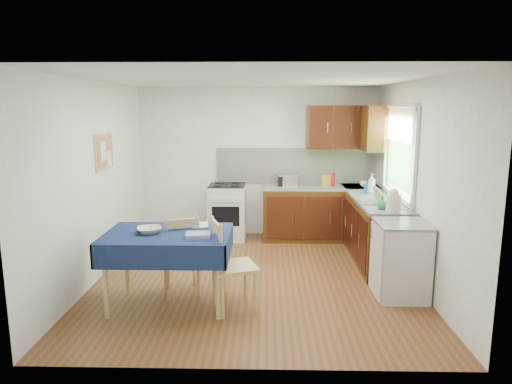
{
  "coord_description": "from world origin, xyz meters",
  "views": [
    {
      "loc": [
        0.15,
        -5.59,
        2.17
      ],
      "look_at": [
        0.02,
        0.18,
        1.09
      ],
      "focal_mm": 32.0,
      "sensor_mm": 36.0,
      "label": 1
    }
  ],
  "objects_px": {
    "sandwich_press": "(288,179)",
    "chair_far": "(181,253)",
    "chair_near": "(230,263)",
    "dining_table": "(168,242)",
    "toaster": "(290,181)",
    "dish_rack": "(378,201)",
    "kettle": "(394,202)"
  },
  "relations": [
    {
      "from": "chair_far",
      "to": "dish_rack",
      "type": "distance_m",
      "value": 2.72
    },
    {
      "from": "chair_near",
      "to": "toaster",
      "type": "relative_size",
      "value": 4.03
    },
    {
      "from": "chair_far",
      "to": "sandwich_press",
      "type": "relative_size",
      "value": 2.89
    },
    {
      "from": "dining_table",
      "to": "chair_near",
      "type": "relative_size",
      "value": 1.34
    },
    {
      "from": "dining_table",
      "to": "chair_far",
      "type": "height_order",
      "value": "chair_far"
    },
    {
      "from": "chair_far",
      "to": "sandwich_press",
      "type": "xyz_separation_m",
      "value": [
        1.34,
        2.41,
        0.48
      ]
    },
    {
      "from": "dining_table",
      "to": "toaster",
      "type": "height_order",
      "value": "toaster"
    },
    {
      "from": "chair_near",
      "to": "toaster",
      "type": "bearing_deg",
      "value": -36.03
    },
    {
      "from": "chair_near",
      "to": "dining_table",
      "type": "bearing_deg",
      "value": 59.26
    },
    {
      "from": "chair_far",
      "to": "toaster",
      "type": "height_order",
      "value": "toaster"
    },
    {
      "from": "chair_far",
      "to": "toaster",
      "type": "relative_size",
      "value": 3.84
    },
    {
      "from": "chair_near",
      "to": "toaster",
      "type": "xyz_separation_m",
      "value": [
        0.78,
        2.72,
        0.45
      ]
    },
    {
      "from": "chair_near",
      "to": "chair_far",
      "type": "bearing_deg",
      "value": 35.96
    },
    {
      "from": "dining_table",
      "to": "toaster",
      "type": "bearing_deg",
      "value": 52.26
    },
    {
      "from": "chair_near",
      "to": "dish_rack",
      "type": "bearing_deg",
      "value": -73.12
    },
    {
      "from": "sandwich_press",
      "to": "kettle",
      "type": "height_order",
      "value": "kettle"
    },
    {
      "from": "dining_table",
      "to": "toaster",
      "type": "relative_size",
      "value": 5.41
    },
    {
      "from": "kettle",
      "to": "sandwich_press",
      "type": "bearing_deg",
      "value": 121.58
    },
    {
      "from": "chair_near",
      "to": "kettle",
      "type": "bearing_deg",
      "value": -86.36
    },
    {
      "from": "dish_rack",
      "to": "kettle",
      "type": "bearing_deg",
      "value": -98.03
    },
    {
      "from": "chair_far",
      "to": "kettle",
      "type": "relative_size",
      "value": 3.26
    },
    {
      "from": "toaster",
      "to": "kettle",
      "type": "relative_size",
      "value": 0.85
    },
    {
      "from": "kettle",
      "to": "toaster",
      "type": "bearing_deg",
      "value": 122.0
    },
    {
      "from": "chair_near",
      "to": "dish_rack",
      "type": "xyz_separation_m",
      "value": [
        1.89,
        1.42,
        0.39
      ]
    },
    {
      "from": "dining_table",
      "to": "chair_near",
      "type": "distance_m",
      "value": 0.72
    },
    {
      "from": "dish_rack",
      "to": "kettle",
      "type": "height_order",
      "value": "kettle"
    },
    {
      "from": "chair_far",
      "to": "chair_near",
      "type": "height_order",
      "value": "chair_near"
    },
    {
      "from": "chair_near",
      "to": "dish_rack",
      "type": "relative_size",
      "value": 2.25
    },
    {
      "from": "chair_near",
      "to": "kettle",
      "type": "distance_m",
      "value": 2.18
    },
    {
      "from": "sandwich_press",
      "to": "chair_far",
      "type": "bearing_deg",
      "value": -118.46
    },
    {
      "from": "dining_table",
      "to": "kettle",
      "type": "bearing_deg",
      "value": 7.11
    },
    {
      "from": "chair_near",
      "to": "kettle",
      "type": "xyz_separation_m",
      "value": [
        1.95,
        0.86,
        0.49
      ]
    }
  ]
}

